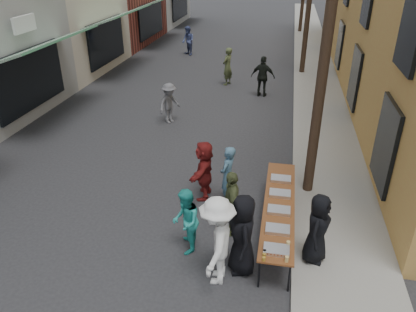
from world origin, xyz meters
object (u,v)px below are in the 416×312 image
at_px(utility_pole_near, 329,22).
at_px(guest_front_a, 242,234).
at_px(guest_front_c, 186,221).
at_px(server, 318,228).
at_px(catering_tray_sausage, 276,250).
at_px(serving_table, 279,206).

distance_m(utility_pole_near, guest_front_a, 5.11).
bearing_deg(guest_front_c, server, 79.51).
height_order(utility_pole_near, guest_front_c, utility_pole_near).
distance_m(utility_pole_near, catering_tray_sausage, 5.18).
relative_size(catering_tray_sausage, guest_front_a, 0.28).
bearing_deg(server, catering_tray_sausage, 148.89).
relative_size(serving_table, catering_tray_sausage, 8.00).
height_order(utility_pole_near, catering_tray_sausage, utility_pole_near).
bearing_deg(server, guest_front_a, 125.41).
bearing_deg(catering_tray_sausage, server, 41.88).
bearing_deg(guest_front_a, server, 90.49).
bearing_deg(guest_front_c, serving_table, 105.38).
distance_m(guest_front_a, server, 1.57).
height_order(guest_front_a, server, guest_front_a).
relative_size(utility_pole_near, guest_front_a, 5.06).
height_order(serving_table, server, server).
relative_size(catering_tray_sausage, guest_front_c, 0.33).
distance_m(serving_table, catering_tray_sausage, 1.65).
relative_size(utility_pole_near, catering_tray_sausage, 18.00).
height_order(utility_pole_near, server, utility_pole_near).
height_order(catering_tray_sausage, server, server).
xyz_separation_m(catering_tray_sausage, guest_front_c, (-1.95, 0.60, -0.03)).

